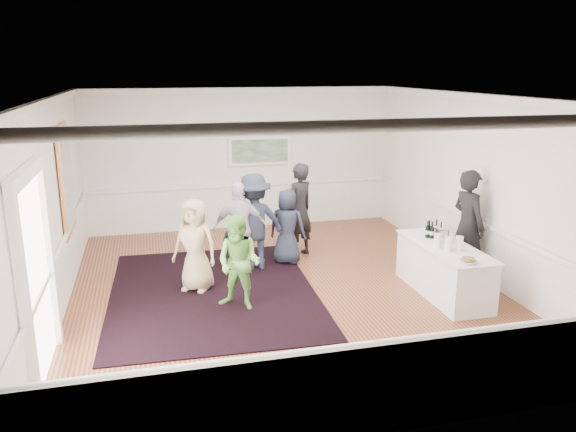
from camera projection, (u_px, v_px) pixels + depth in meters
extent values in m
plane|color=brown|center=(284.00, 289.00, 9.47)|extent=(8.00, 8.00, 0.00)
cube|color=white|center=(284.00, 96.00, 8.65)|extent=(7.00, 8.00, 0.02)
cube|color=white|center=(53.00, 210.00, 8.23)|extent=(0.02, 8.00, 3.20)
cube|color=white|center=(476.00, 186.00, 9.89)|extent=(0.02, 8.00, 3.20)
cube|color=white|center=(242.00, 159.00, 12.81)|extent=(7.00, 0.02, 3.20)
cube|color=white|center=(385.00, 288.00, 5.31)|extent=(7.00, 0.02, 3.20)
cube|color=#EC8C45|center=(66.00, 180.00, 9.41)|extent=(0.04, 1.25, 1.85)
cube|color=white|center=(67.00, 180.00, 9.41)|extent=(0.01, 1.05, 1.65)
cube|color=white|center=(25.00, 310.00, 5.80)|extent=(0.10, 0.14, 2.40)
cube|color=white|center=(50.00, 259.00, 7.34)|extent=(0.10, 0.14, 2.40)
cube|color=white|center=(26.00, 174.00, 6.24)|extent=(0.10, 1.78, 0.16)
cube|color=white|center=(36.00, 282.00, 6.56)|extent=(0.02, 1.50, 2.40)
cube|color=white|center=(260.00, 151.00, 12.81)|extent=(1.44, 0.05, 0.66)
cube|color=#215A25|center=(260.00, 151.00, 12.78)|extent=(1.30, 0.01, 0.52)
cube|color=black|center=(213.00, 292.00, 9.34)|extent=(3.49, 4.49, 0.02)
cube|color=white|center=(444.00, 270.00, 9.18)|extent=(0.73, 2.01, 0.82)
cube|color=white|center=(445.00, 246.00, 9.07)|extent=(0.79, 2.07, 0.02)
imported|color=black|center=(468.00, 226.00, 9.69)|extent=(0.58, 0.78, 1.96)
imported|color=tan|center=(195.00, 245.00, 9.26)|extent=(0.91, 0.82, 1.57)
imported|color=#67AF46|center=(239.00, 263.00, 8.55)|extent=(0.91, 0.87, 1.48)
imported|color=silver|center=(240.00, 228.00, 10.04)|extent=(1.01, 0.47, 1.68)
imported|color=#1E2332|center=(254.00, 222.00, 10.21)|extent=(1.25, 0.85, 1.79)
imported|color=black|center=(299.00, 210.00, 10.95)|extent=(0.81, 0.71, 1.86)
imported|color=#1E2332|center=(287.00, 226.00, 10.57)|extent=(0.84, 0.75, 1.44)
cylinder|color=#76A039|center=(449.00, 243.00, 8.78)|extent=(0.12, 0.12, 0.24)
cylinder|color=#E04260|center=(459.00, 243.00, 8.81)|extent=(0.12, 0.12, 0.24)
cylinder|color=#6BAD3D|center=(438.00, 240.00, 8.94)|extent=(0.12, 0.12, 0.24)
cylinder|color=silver|center=(441.00, 235.00, 9.24)|extent=(0.26, 0.26, 0.24)
imported|color=white|center=(468.00, 261.00, 8.25)|extent=(0.25, 0.25, 0.06)
cylinder|color=olive|center=(469.00, 260.00, 8.24)|extent=(0.19, 0.19, 0.04)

